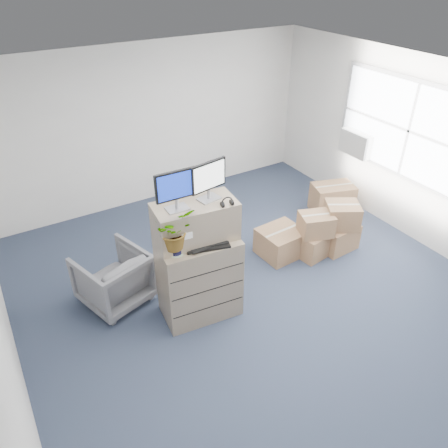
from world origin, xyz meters
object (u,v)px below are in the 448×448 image
Objects in this scene: potted_plant at (174,234)px; water_bottle at (200,227)px; filing_cabinet_lower at (199,277)px; office_chair at (113,276)px; keyboard at (207,245)px; monitor_right at (209,179)px; monitor_left at (176,188)px.

water_bottle is at bearing 20.04° from potted_plant.
potted_plant is at bearing -159.73° from filing_cabinet_lower.
keyboard is at bearing 117.73° from office_chair.
water_bottle is at bearing 49.39° from filing_cabinet_lower.
monitor_right reaches higher than office_chair.
monitor_right reaches higher than keyboard.
monitor_left reaches higher than keyboard.
potted_plant reaches higher than keyboard.
monitor_left reaches higher than filing_cabinet_lower.
monitor_left is at bearing 175.09° from filing_cabinet_lower.
monitor_left is 0.41m from monitor_right.
water_bottle is at bearing 126.18° from office_chair.
potted_plant is (-0.40, -0.15, 0.12)m from water_bottle.
office_chair is at bearing 150.59° from keyboard.
office_chair is (-0.92, 0.92, -0.72)m from keyboard.
potted_plant is (-0.38, 0.07, 0.25)m from keyboard.
filing_cabinet_lower is 2.18× the size of keyboard.
keyboard is 0.62× the size of office_chair.
monitor_left is 0.83× the size of potted_plant.
keyboard is (-0.15, -0.21, -0.73)m from monitor_right.
monitor_right is 0.78m from keyboard.
keyboard is 1.82× the size of water_bottle.
keyboard is at bearing -67.90° from filing_cabinet_lower.
office_chair is (-0.66, 0.72, -1.45)m from monitor_left.
filing_cabinet_lower is at bearing 121.62° from office_chair.
monitor_left is 1.75m from office_chair.
filing_cabinet_lower is at bearing -136.99° from water_bottle.
monitor_left is 0.92× the size of keyboard.
filing_cabinet_lower is at bearing -173.54° from monitor_right.
water_bottle is 1.45m from office_chair.
office_chair is at bearing 133.89° from monitor_left.
filing_cabinet_lower is at bearing 13.90° from potted_plant.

